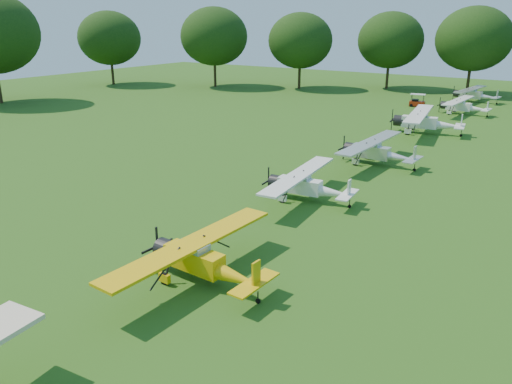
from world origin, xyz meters
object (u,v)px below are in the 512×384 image
aircraft_3 (306,184)px  aircraft_4 (377,151)px  aircraft_5 (425,121)px  golf_cart (417,102)px  aircraft_6 (462,105)px  aircraft_2 (202,259)px  aircraft_7 (474,94)px

aircraft_3 → aircraft_4: 10.39m
aircraft_5 → golf_cart: aircraft_5 is taller
aircraft_3 → aircraft_5: (0.64, 23.99, 0.23)m
aircraft_3 → aircraft_6: (1.41, 37.26, 0.02)m
aircraft_3 → aircraft_4: bearing=80.4°
aircraft_4 → aircraft_5: aircraft_5 is taller
golf_cart → aircraft_5: bearing=-80.4°
aircraft_3 → aircraft_5: 24.00m
aircraft_2 → aircraft_5: bearing=93.6°
aircraft_2 → aircraft_3: 11.77m
aircraft_5 → golf_cart: bearing=100.1°
aircraft_6 → aircraft_3: bearing=-88.8°
aircraft_4 → aircraft_5: 13.63m
aircraft_5 → golf_cart: (-5.49, 16.09, -0.75)m
aircraft_6 → aircraft_5: bearing=-90.0°
aircraft_4 → aircraft_2: bearing=-86.8°
aircraft_4 → aircraft_7: aircraft_4 is taller
aircraft_7 → golf_cart: aircraft_7 is taller
aircraft_3 → aircraft_5: bearing=83.0°
aircraft_4 → aircraft_7: size_ratio=1.00×
aircraft_5 → aircraft_6: size_ratio=1.20×
aircraft_3 → golf_cart: aircraft_3 is taller
aircraft_6 → aircraft_4: bearing=-88.1°
aircraft_6 → golf_cart: size_ratio=4.54×
golf_cart → aircraft_7: bearing=46.8°
aircraft_7 → aircraft_3: bearing=-83.9°
aircraft_2 → aircraft_7: (-0.52, 59.93, 0.03)m
aircraft_4 → aircraft_6: (0.67, 26.89, -0.06)m
aircraft_5 → aircraft_6: bearing=78.0°
aircraft_2 → aircraft_3: aircraft_2 is taller
aircraft_3 → aircraft_6: aircraft_6 is taller
aircraft_5 → aircraft_7: size_ratio=1.14×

